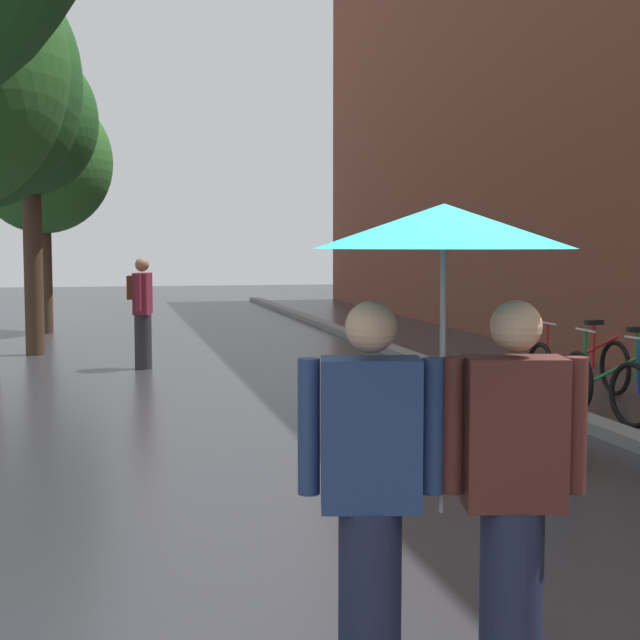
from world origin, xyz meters
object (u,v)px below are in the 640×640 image
Objects in this scene: parked_bicycle_3 at (619,378)px; pedestrian_walking_midground at (142,310)px; street_tree_3 at (30,123)px; couple_under_umbrella at (443,382)px; street_tree_4 at (43,163)px; litter_bin at (553,413)px; parked_bicycle_4 at (578,367)px.

pedestrian_walking_midground is at bearing 137.18° from parked_bicycle_3.
street_tree_3 reaches higher than couple_under_umbrella.
litter_bin is at bearing -68.85° from street_tree_4.
street_tree_4 reaches higher than parked_bicycle_4.
pedestrian_walking_midground reaches higher than parked_bicycle_4.
litter_bin is at bearing -61.23° from street_tree_3.
street_tree_4 is at bearing 122.26° from parked_bicycle_3.
street_tree_4 is at bearing 98.92° from couple_under_umbrella.
street_tree_3 is 9.94m from parked_bicycle_4.
litter_bin is 7.69m from pedestrian_walking_midground.
pedestrian_walking_midground is at bearing 94.54° from couple_under_umbrella.
parked_bicycle_3 is at bearing -42.82° from pedestrian_walking_midground.
couple_under_umbrella is at bearing -78.69° from street_tree_3.
parked_bicycle_3 is (7.03, -11.13, -3.27)m from street_tree_4.
couple_under_umbrella is at bearing -126.35° from parked_bicycle_3.
street_tree_3 is at bearing 101.31° from couple_under_umbrella.
pedestrian_walking_midground is at bearing -52.37° from street_tree_3.
pedestrian_walking_midground reaches higher than parked_bicycle_3.
street_tree_4 is at bearing 106.11° from pedestrian_walking_midground.
street_tree_4 is 3.05× the size of pedestrian_walking_midground.
pedestrian_walking_midground reaches higher than litter_bin.
street_tree_4 is (-0.07, 4.04, -0.31)m from street_tree_3.
couple_under_umbrella is at bearing -81.08° from street_tree_4.
street_tree_3 is at bearing 118.77° from litter_bin.
street_tree_4 reaches higher than litter_bin.
couple_under_umbrella reaches higher than parked_bicycle_3.
street_tree_3 reaches higher than street_tree_4.
parked_bicycle_3 is at bearing -91.11° from parked_bicycle_4.
parked_bicycle_3 is at bearing 53.65° from couple_under_umbrella.
litter_bin is (-1.92, -3.09, 0.05)m from parked_bicycle_4.
street_tree_4 is 4.69× the size of parked_bicycle_3.
parked_bicycle_4 is 1.28× the size of litter_bin.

